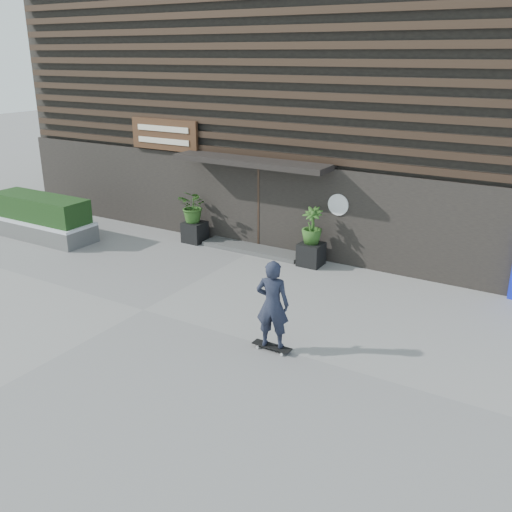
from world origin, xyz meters
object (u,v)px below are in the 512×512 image
Objects in this scene: raised_bed at (43,229)px; skateboarder at (272,305)px; planter_pot_right at (311,254)px; planter_pot_left at (195,232)px.

skateboarder is (9.38, -2.46, 0.69)m from raised_bed.
raised_bed is 9.72m from skateboarder.
planter_pot_right is 0.33× the size of skateboarder.
planter_pot_left is 3.80m from planter_pot_right.
raised_bed is 1.95× the size of skateboarder.
planter_pot_left is 0.33× the size of skateboarder.
planter_pot_left is at bearing 180.00° from planter_pot_right.
planter_pot_left reaches higher than raised_bed.
raised_bed is at bearing -165.75° from planter_pot_right.
raised_bed is (-4.20, -2.03, -0.05)m from planter_pot_left.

